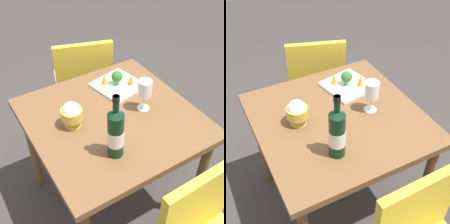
# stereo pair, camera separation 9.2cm
# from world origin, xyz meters

# --- Properties ---
(ground_plane) EXTENTS (8.00, 8.00, 0.00)m
(ground_plane) POSITION_xyz_m (0.00, 0.00, 0.00)
(ground_plane) COLOR #383330
(dining_table) EXTENTS (0.86, 0.86, 0.73)m
(dining_table) POSITION_xyz_m (0.00, 0.00, 0.64)
(dining_table) COLOR brown
(dining_table) RESTS_ON ground_plane
(chair_by_wall) EXTENTS (0.50, 0.50, 0.85)m
(chair_by_wall) POSITION_xyz_m (-0.16, -0.66, 0.53)
(chair_by_wall) COLOR gold
(chair_by_wall) RESTS_ON ground_plane
(wine_bottle) EXTENTS (0.08, 0.08, 0.33)m
(wine_bottle) POSITION_xyz_m (0.12, 0.23, 0.87)
(wine_bottle) COLOR black
(wine_bottle) RESTS_ON dining_table
(wine_glass) EXTENTS (0.08, 0.08, 0.18)m
(wine_glass) POSITION_xyz_m (-0.18, 0.03, 0.86)
(wine_glass) COLOR white
(wine_glass) RESTS_ON dining_table
(rice_bowl) EXTENTS (0.11, 0.11, 0.14)m
(rice_bowl) POSITION_xyz_m (0.21, -0.05, 0.81)
(rice_bowl) COLOR gold
(rice_bowl) RESTS_ON dining_table
(serving_plate) EXTENTS (0.30, 0.30, 0.02)m
(serving_plate) POSITION_xyz_m (-0.17, -0.21, 0.74)
(serving_plate) COLOR white
(serving_plate) RESTS_ON dining_table
(broccoli_floret) EXTENTS (0.07, 0.07, 0.09)m
(broccoli_floret) POSITION_xyz_m (-0.17, -0.22, 0.80)
(broccoli_floret) COLOR #729E4C
(broccoli_floret) RESTS_ON serving_plate
(carrot_garnish_left) EXTENTS (0.04, 0.04, 0.07)m
(carrot_garnish_left) POSITION_xyz_m (-0.24, -0.17, 0.78)
(carrot_garnish_left) COLOR orange
(carrot_garnish_left) RESTS_ON serving_plate
(carrot_garnish_right) EXTENTS (0.04, 0.04, 0.07)m
(carrot_garnish_right) POSITION_xyz_m (-0.11, -0.26, 0.78)
(carrot_garnish_right) COLOR orange
(carrot_garnish_right) RESTS_ON serving_plate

